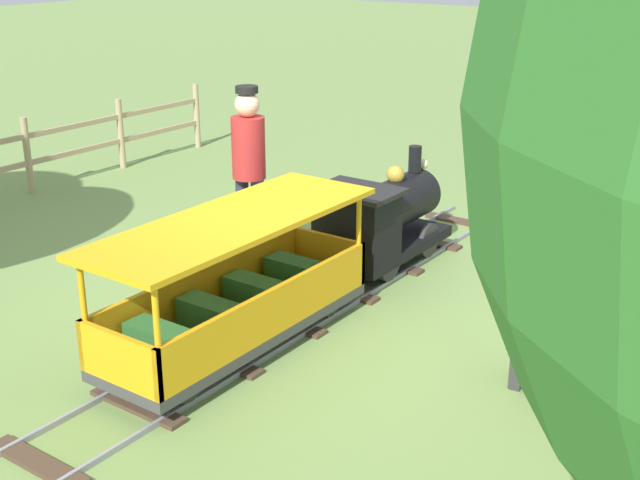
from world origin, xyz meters
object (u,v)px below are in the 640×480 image
Objects in this scene: locomotive at (380,219)px; passenger_car at (237,296)px; park_bench at (613,349)px; conductor_person at (249,161)px.

passenger_car is at bearing -90.00° from locomotive.
park_bench is (2.42, 0.76, -0.01)m from passenger_car.
passenger_car is (0.00, -1.93, -0.06)m from locomotive.
locomotive is 1.09× the size of park_bench.
locomotive is at bearing 90.00° from passenger_car.
conductor_person reaches higher than passenger_car.
passenger_car is 1.45× the size of conductor_person.
passenger_car reaches higher than park_bench.
park_bench is at bearing -25.81° from locomotive.
conductor_person reaches higher than locomotive.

